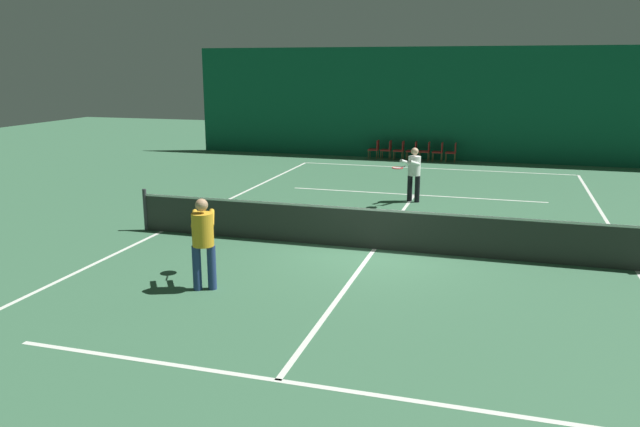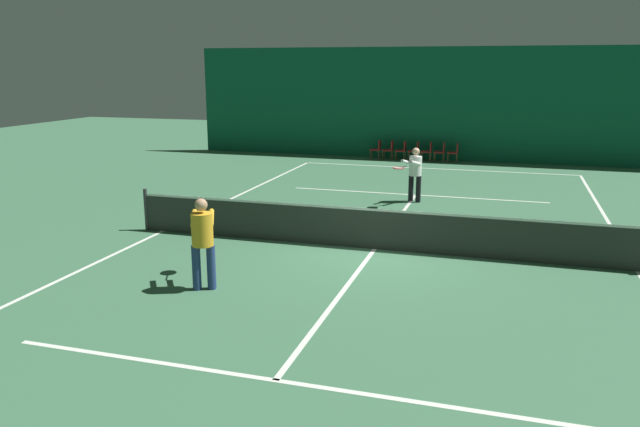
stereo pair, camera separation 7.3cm
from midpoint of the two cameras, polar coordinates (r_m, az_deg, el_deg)
name	(u,v)px [view 2 (the right image)]	position (r m, az deg, el deg)	size (l,w,h in m)	color
ground_plane	(375,249)	(14.40, 5.18, -3.26)	(60.00, 60.00, 0.00)	#386647
backdrop_curtain	(445,104)	(28.15, 11.42, 9.77)	(23.00, 0.12, 4.90)	#0F5138
court_line_baseline_far	(436,169)	(25.90, 10.60, 4.05)	(11.00, 0.10, 0.00)	silver
court_line_service_far	(416,195)	(20.53, 8.85, 1.69)	(8.25, 0.10, 0.00)	silver
court_line_service_near	(275,380)	(8.67, -3.84, -14.97)	(8.25, 0.10, 0.00)	silver
court_line_sideline_left	(163,231)	(16.36, -14.03, -1.56)	(0.10, 23.80, 0.00)	silver
court_line_sideline_right	(638,271)	(14.40, 27.20, -4.73)	(0.10, 23.80, 0.00)	silver
court_line_centre	(375,249)	(14.40, 5.18, -3.25)	(0.10, 12.80, 0.00)	silver
tennis_net	(375,228)	(14.26, 5.22, -1.30)	(12.00, 0.10, 1.07)	#2D332D
player_near	(203,237)	(11.78, -10.51, -2.09)	(0.91, 1.41, 1.75)	navy
player_far	(415,171)	(19.30, 8.75, 3.89)	(0.83, 1.39, 1.67)	black
courtside_chair_0	(377,148)	(28.22, 5.31, 5.97)	(0.44, 0.44, 0.84)	brown
courtside_chair_1	(390,149)	(28.11, 6.45, 5.92)	(0.44, 0.44, 0.84)	brown
courtside_chair_2	(402,149)	(28.02, 7.60, 5.86)	(0.44, 0.44, 0.84)	brown
courtside_chair_3	(415,150)	(27.93, 8.76, 5.80)	(0.44, 0.44, 0.84)	brown
courtside_chair_4	(428,150)	(27.86, 9.93, 5.73)	(0.44, 0.44, 0.84)	brown
courtside_chair_5	(441,151)	(27.79, 11.10, 5.67)	(0.44, 0.44, 0.84)	brown
courtside_chair_6	(455,151)	(27.74, 12.27, 5.60)	(0.44, 0.44, 0.84)	brown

